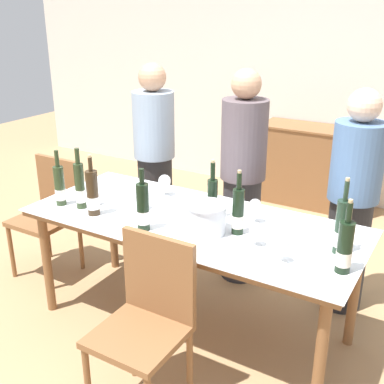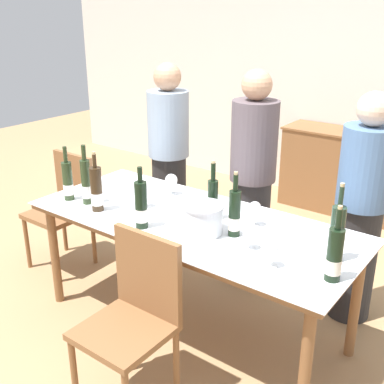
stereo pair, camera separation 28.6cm
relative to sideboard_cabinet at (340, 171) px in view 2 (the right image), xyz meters
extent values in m
plane|color=#A37F56|center=(-0.02, -2.48, -0.42)|extent=(12.00, 12.00, 0.00)
cube|color=silver|center=(-0.02, 0.29, 0.98)|extent=(8.00, 0.10, 2.80)
cube|color=brown|center=(0.00, 0.00, -0.01)|extent=(1.14, 0.44, 0.81)
cube|color=brown|center=(0.00, 0.00, 0.41)|extent=(1.18, 0.46, 0.02)
cylinder|color=brown|center=(-0.96, -2.83, -0.05)|extent=(0.06, 0.06, 0.73)
cylinder|color=brown|center=(0.92, -2.83, -0.05)|extent=(0.06, 0.06, 0.73)
cylinder|color=brown|center=(-0.96, -2.14, -0.05)|extent=(0.06, 0.06, 0.73)
cylinder|color=brown|center=(0.92, -2.14, -0.05)|extent=(0.06, 0.06, 0.73)
cube|color=brown|center=(-0.02, -2.48, 0.33)|extent=(2.03, 0.85, 0.04)
cube|color=white|center=(-0.02, -2.48, 0.35)|extent=(2.06, 0.88, 0.01)
cylinder|color=silver|center=(0.14, -2.59, 0.44)|extent=(0.22, 0.22, 0.17)
cylinder|color=silver|center=(0.14, -2.59, 0.51)|extent=(0.23, 0.23, 0.01)
cylinder|color=#1E3323|center=(0.86, -2.45, 0.50)|extent=(0.07, 0.07, 0.29)
cylinder|color=white|center=(0.86, -2.45, 0.43)|extent=(0.07, 0.07, 0.08)
cylinder|color=#1E3323|center=(0.86, -2.45, 0.70)|extent=(0.02, 0.02, 0.11)
cylinder|color=tan|center=(0.86, -2.45, 0.76)|extent=(0.02, 0.02, 0.02)
cylinder|color=black|center=(0.30, -2.51, 0.48)|extent=(0.07, 0.07, 0.27)
cylinder|color=silver|center=(0.30, -2.51, 0.43)|extent=(0.07, 0.07, 0.08)
cylinder|color=black|center=(0.30, -2.51, 0.67)|extent=(0.03, 0.03, 0.10)
cylinder|color=tan|center=(0.30, -2.51, 0.72)|extent=(0.02, 0.02, 0.02)
cylinder|color=black|center=(0.93, -2.64, 0.48)|extent=(0.07, 0.07, 0.26)
cylinder|color=silver|center=(0.93, -2.64, 0.42)|extent=(0.08, 0.08, 0.07)
cylinder|color=black|center=(0.93, -2.64, 0.66)|extent=(0.03, 0.03, 0.10)
cylinder|color=tan|center=(0.93, -2.64, 0.72)|extent=(0.02, 0.02, 0.02)
cylinder|color=#28381E|center=(-0.88, -2.72, 0.48)|extent=(0.07, 0.07, 0.26)
cylinder|color=white|center=(-0.88, -2.72, 0.42)|extent=(0.07, 0.07, 0.07)
cylinder|color=#28381E|center=(-0.88, -2.72, 0.66)|extent=(0.03, 0.03, 0.11)
cylinder|color=black|center=(0.07, -2.40, 0.47)|extent=(0.06, 0.06, 0.25)
cylinder|color=silver|center=(0.07, -2.40, 0.42)|extent=(0.06, 0.06, 0.07)
cylinder|color=black|center=(0.07, -2.40, 0.65)|extent=(0.03, 0.03, 0.11)
cylinder|color=tan|center=(0.07, -2.40, 0.72)|extent=(0.02, 0.02, 0.02)
cylinder|color=black|center=(-0.19, -2.75, 0.49)|extent=(0.07, 0.07, 0.28)
cylinder|color=white|center=(-0.19, -2.75, 0.43)|extent=(0.08, 0.08, 0.08)
cylinder|color=black|center=(-0.19, -2.75, 0.68)|extent=(0.03, 0.03, 0.09)
cylinder|color=#28381E|center=(-0.73, -2.69, 0.50)|extent=(0.06, 0.06, 0.30)
cylinder|color=white|center=(-0.73, -2.69, 0.43)|extent=(0.06, 0.06, 0.08)
cylinder|color=#28381E|center=(-0.73, -2.69, 0.70)|extent=(0.03, 0.03, 0.10)
cylinder|color=#332314|center=(-0.59, -2.73, 0.49)|extent=(0.07, 0.07, 0.28)
cylinder|color=white|center=(-0.59, -2.73, 0.43)|extent=(0.08, 0.08, 0.08)
cylinder|color=#332314|center=(-0.59, -2.73, 0.68)|extent=(0.03, 0.03, 0.09)
cylinder|color=tan|center=(-0.59, -2.73, 0.73)|extent=(0.02, 0.02, 0.02)
cylinder|color=white|center=(0.63, -2.70, 0.35)|extent=(0.07, 0.07, 0.00)
cylinder|color=white|center=(0.63, -2.70, 0.39)|extent=(0.01, 0.01, 0.07)
sphere|color=white|center=(0.63, -2.70, 0.45)|extent=(0.07, 0.07, 0.07)
cylinder|color=white|center=(-0.39, -2.23, 0.35)|extent=(0.06, 0.06, 0.00)
cylinder|color=white|center=(-0.39, -2.23, 0.39)|extent=(0.01, 0.01, 0.07)
sphere|color=white|center=(-0.39, -2.23, 0.45)|extent=(0.09, 0.09, 0.09)
cylinder|color=white|center=(0.45, -2.60, 0.35)|extent=(0.07, 0.07, 0.00)
cylinder|color=white|center=(0.45, -2.60, 0.39)|extent=(0.01, 0.01, 0.06)
sphere|color=white|center=(0.45, -2.60, 0.45)|extent=(0.07, 0.07, 0.07)
cylinder|color=white|center=(0.32, -2.33, 0.35)|extent=(0.06, 0.06, 0.00)
cylinder|color=white|center=(0.32, -2.33, 0.40)|extent=(0.01, 0.01, 0.08)
sphere|color=white|center=(0.32, -2.33, 0.46)|extent=(0.07, 0.07, 0.07)
cylinder|color=white|center=(-0.39, -2.52, 0.35)|extent=(0.07, 0.07, 0.00)
cylinder|color=white|center=(-0.39, -2.52, 0.39)|extent=(0.01, 0.01, 0.07)
sphere|color=white|center=(-0.39, -2.52, 0.46)|extent=(0.08, 0.08, 0.08)
cylinder|color=brown|center=(-1.53, -2.67, -0.20)|extent=(0.03, 0.03, 0.44)
cylinder|color=brown|center=(-1.16, -2.67, -0.20)|extent=(0.03, 0.03, 0.44)
cylinder|color=brown|center=(-1.53, -2.30, -0.20)|extent=(0.03, 0.03, 0.44)
cylinder|color=brown|center=(-1.16, -2.30, -0.20)|extent=(0.03, 0.03, 0.44)
cube|color=brown|center=(-1.35, -2.48, 0.04)|extent=(0.42, 0.42, 0.04)
cube|color=brown|center=(-1.35, -2.29, 0.27)|extent=(0.42, 0.04, 0.43)
cylinder|color=brown|center=(-0.06, -3.42, -0.19)|extent=(0.03, 0.03, 0.45)
cylinder|color=brown|center=(-0.06, -3.05, -0.19)|extent=(0.03, 0.03, 0.45)
cylinder|color=brown|center=(0.31, -3.05, -0.19)|extent=(0.03, 0.03, 0.45)
cube|color=brown|center=(0.12, -3.24, 0.05)|extent=(0.42, 0.42, 0.04)
cube|color=brown|center=(0.12, -3.05, 0.29)|extent=(0.42, 0.04, 0.45)
cylinder|color=#262628|center=(-0.82, -1.74, 0.01)|extent=(0.28, 0.28, 0.85)
cylinder|color=#8C9EB2|center=(-0.82, -1.74, 0.69)|extent=(0.33, 0.33, 0.52)
sphere|color=tan|center=(-0.82, -1.74, 1.06)|extent=(0.22, 0.22, 0.22)
cylinder|color=#2D2D33|center=(-0.03, -1.74, -0.01)|extent=(0.28, 0.28, 0.81)
cylinder|color=#594C51|center=(-0.03, -1.74, 0.68)|extent=(0.33, 0.33, 0.57)
sphere|color=tan|center=(-0.03, -1.74, 1.07)|extent=(0.21, 0.21, 0.21)
cylinder|color=#262628|center=(0.76, -1.73, -0.02)|extent=(0.28, 0.28, 0.80)
cylinder|color=#4C6B93|center=(0.76, -1.73, 0.64)|extent=(0.33, 0.33, 0.51)
sphere|color=beige|center=(0.76, -1.73, 1.00)|extent=(0.21, 0.21, 0.21)
camera|label=1|loc=(1.35, -4.78, 1.56)|focal=45.00mm
camera|label=2|loc=(1.59, -4.62, 1.56)|focal=45.00mm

